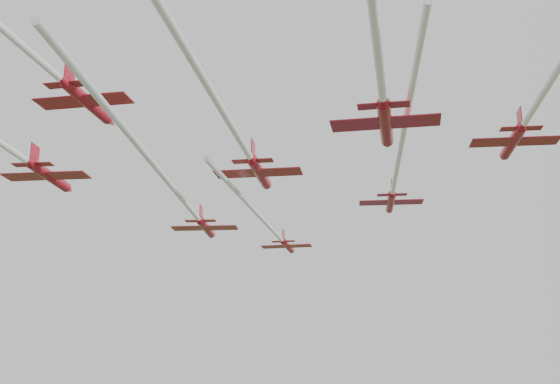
% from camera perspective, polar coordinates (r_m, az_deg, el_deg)
% --- Properties ---
extents(jet_lead, '(7.82, 49.14, 2.34)m').
position_cam_1_polar(jet_lead, '(97.90, -0.63, -3.08)').
color(jet_lead, '#B11224').
extents(jet_row2_left, '(12.42, 60.75, 2.63)m').
position_cam_1_polar(jet_row2_left, '(79.79, -8.06, -0.42)').
color(jet_row2_left, '#B11224').
extents(jet_row2_right, '(10.17, 55.15, 2.47)m').
position_cam_1_polar(jet_row2_right, '(79.45, 9.46, 1.71)').
color(jet_row2_right, '#B11224').
extents(jet_row3_mid, '(9.78, 64.41, 2.89)m').
position_cam_1_polar(jet_row3_mid, '(63.09, -4.22, 5.82)').
color(jet_row3_mid, '#B11224').
extents(jet_row3_right, '(9.06, 43.95, 2.66)m').
position_cam_1_polar(jet_row3_right, '(68.47, 19.87, 6.33)').
color(jet_row3_right, '#B11224').
extents(jet_row4_left, '(8.44, 53.22, 2.52)m').
position_cam_1_polar(jet_row4_left, '(53.72, -21.39, 12.06)').
color(jet_row4_left, '#B11224').
extents(jet_row4_right, '(9.58, 44.06, 2.86)m').
position_cam_1_polar(jet_row4_right, '(55.24, 8.24, 8.58)').
color(jet_row4_right, '#B11224').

